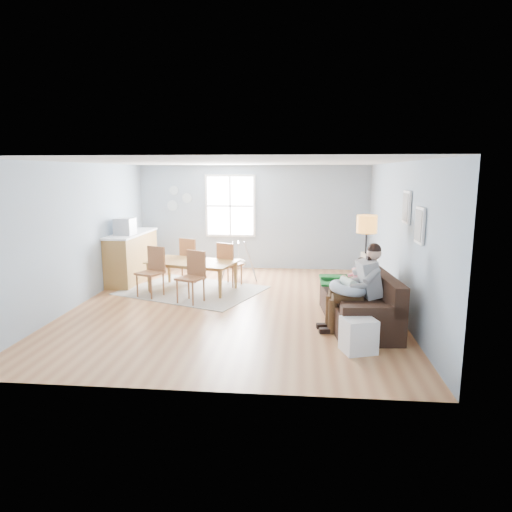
# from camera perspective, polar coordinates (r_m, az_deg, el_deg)

# --- Properties ---
(room) EXTENTS (8.40, 9.40, 3.90)m
(room) POSITION_cam_1_polar(r_m,az_deg,el_deg) (8.45, -2.77, 9.76)
(room) COLOR #A06039
(window) EXTENTS (1.32, 0.08, 1.62)m
(window) POSITION_cam_1_polar(r_m,az_deg,el_deg) (12.00, -3.22, 6.27)
(window) COLOR white
(window) RESTS_ON room
(pictures) EXTENTS (0.05, 1.34, 0.74)m
(pictures) POSITION_cam_1_polar(r_m,az_deg,el_deg) (7.55, 19.00, 4.78)
(pictures) COLOR white
(pictures) RESTS_ON room
(wall_plates) EXTENTS (0.67, 0.02, 0.66)m
(wall_plates) POSITION_cam_1_polar(r_m,az_deg,el_deg) (12.28, -9.76, 7.07)
(wall_plates) COLOR #A0B9C0
(wall_plates) RESTS_ON room
(sofa) EXTENTS (1.17, 2.30, 0.90)m
(sofa) POSITION_cam_1_polar(r_m,az_deg,el_deg) (7.89, 13.05, -6.05)
(sofa) COLOR black
(sofa) RESTS_ON room
(green_throw) EXTENTS (1.01, 0.83, 0.04)m
(green_throw) POSITION_cam_1_polar(r_m,az_deg,el_deg) (8.51, 11.41, -3.03)
(green_throw) COLOR #155D27
(green_throw) RESTS_ON sofa
(beige_pillow) EXTENTS (0.21, 0.55, 0.54)m
(beige_pillow) POSITION_cam_1_polar(r_m,az_deg,el_deg) (8.37, 13.82, -1.59)
(beige_pillow) COLOR tan
(beige_pillow) RESTS_ON sofa
(father) EXTENTS (1.03, 0.54, 1.43)m
(father) POSITION_cam_1_polar(r_m,az_deg,el_deg) (7.45, 12.69, -3.47)
(father) COLOR gray
(father) RESTS_ON sofa
(nursing_pillow) EXTENTS (0.62, 0.60, 0.24)m
(nursing_pillow) POSITION_cam_1_polar(r_m,az_deg,el_deg) (7.43, 11.41, -3.96)
(nursing_pillow) COLOR silver
(nursing_pillow) RESTS_ON father
(infant) EXTENTS (0.26, 0.42, 0.15)m
(infant) POSITION_cam_1_polar(r_m,az_deg,el_deg) (7.44, 11.33, -3.19)
(infant) COLOR silver
(infant) RESTS_ON nursing_pillow
(toddler) EXTENTS (0.55, 0.27, 0.86)m
(toddler) POSITION_cam_1_polar(r_m,az_deg,el_deg) (7.96, 12.25, -2.65)
(toddler) COLOR silver
(toddler) RESTS_ON sofa
(floor_lamp) EXTENTS (0.36, 0.36, 1.77)m
(floor_lamp) POSITION_cam_1_polar(r_m,az_deg,el_deg) (8.32, 13.65, 2.88)
(floor_lamp) COLOR black
(floor_lamp) RESTS_ON room
(storage_cube) EXTENTS (0.54, 0.51, 0.49)m
(storage_cube) POSITION_cam_1_polar(r_m,az_deg,el_deg) (6.71, 12.63, -9.65)
(storage_cube) COLOR white
(storage_cube) RESTS_ON room
(rug) EXTENTS (3.34, 2.96, 0.01)m
(rug) POSITION_cam_1_polar(r_m,az_deg,el_deg) (9.96, -7.94, -4.28)
(rug) COLOR gray
(rug) RESTS_ON room
(dining_table) EXTENTS (2.02, 1.43, 0.64)m
(dining_table) POSITION_cam_1_polar(r_m,az_deg,el_deg) (9.89, -7.98, -2.51)
(dining_table) COLOR olive
(dining_table) RESTS_ON rug
(chair_sw) EXTENTS (0.60, 0.60, 1.02)m
(chair_sw) POSITION_cam_1_polar(r_m,az_deg,el_deg) (9.60, -12.77, -1.45)
(chair_sw) COLOR brown
(chair_sw) RESTS_ON rug
(chair_se) EXTENTS (0.60, 0.60, 1.01)m
(chair_se) POSITION_cam_1_polar(r_m,az_deg,el_deg) (9.01, -7.87, -2.11)
(chair_se) COLOR brown
(chair_se) RESTS_ON rug
(chair_nw) EXTENTS (0.61, 0.61, 1.03)m
(chair_nw) POSITION_cam_1_polar(r_m,az_deg,el_deg) (10.66, -8.16, -0.08)
(chair_nw) COLOR brown
(chair_nw) RESTS_ON rug
(chair_ne) EXTENTS (0.59, 0.59, 0.99)m
(chair_ne) POSITION_cam_1_polar(r_m,az_deg,el_deg) (10.14, -3.53, -0.66)
(chair_ne) COLOR brown
(chair_ne) RESTS_ON rug
(counter) EXTENTS (0.63, 2.04, 1.13)m
(counter) POSITION_cam_1_polar(r_m,az_deg,el_deg) (11.10, -15.23, -0.02)
(counter) COLOR olive
(counter) RESTS_ON room
(monitor) EXTENTS (0.43, 0.41, 0.37)m
(monitor) POSITION_cam_1_polar(r_m,az_deg,el_deg) (10.63, -16.10, 3.56)
(monitor) COLOR #A5A4A9
(monitor) RESTS_ON counter
(baby_swing) EXTENTS (0.97, 0.99, 0.88)m
(baby_swing) POSITION_cam_1_polar(r_m,az_deg,el_deg) (10.93, -2.19, -0.79)
(baby_swing) COLOR #A5A4A9
(baby_swing) RESTS_ON room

